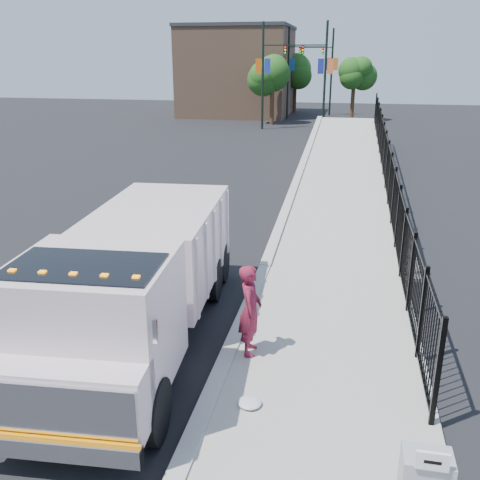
# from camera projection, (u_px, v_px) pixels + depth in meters

# --- Properties ---
(ground) EXTENTS (120.00, 120.00, 0.00)m
(ground) POSITION_uv_depth(u_px,v_px,m) (235.00, 343.00, 10.87)
(ground) COLOR black
(ground) RESTS_ON ground
(sidewalk) EXTENTS (3.55, 12.00, 0.12)m
(sidewalk) POSITION_uv_depth(u_px,v_px,m) (325.00, 414.00, 8.63)
(sidewalk) COLOR #9E998E
(sidewalk) RESTS_ON ground
(curb) EXTENTS (0.30, 12.00, 0.16)m
(curb) POSITION_uv_depth(u_px,v_px,m) (210.00, 398.00, 8.99)
(curb) COLOR #ADAAA3
(curb) RESTS_ON ground
(ramp) EXTENTS (3.95, 24.06, 3.19)m
(ramp) POSITION_uv_depth(u_px,v_px,m) (348.00, 179.00, 25.29)
(ramp) COLOR #9E998E
(ramp) RESTS_ON ground
(iron_fence) EXTENTS (0.10, 28.00, 1.80)m
(iron_fence) POSITION_uv_depth(u_px,v_px,m) (386.00, 180.00, 21.03)
(iron_fence) COLOR black
(iron_fence) RESTS_ON ground
(truck) EXTENTS (3.01, 7.89, 2.65)m
(truck) POSITION_uv_depth(u_px,v_px,m) (136.00, 278.00, 10.30)
(truck) COLOR black
(truck) RESTS_ON ground
(worker) EXTENTS (0.49, 0.69, 1.79)m
(worker) POSITION_uv_depth(u_px,v_px,m) (250.00, 310.00, 10.04)
(worker) COLOR maroon
(worker) RESTS_ON sidewalk
(arrow_sign) EXTENTS (0.35, 0.04, 0.22)m
(arrow_sign) POSITION_uv_depth(u_px,v_px,m) (433.00, 461.00, 5.65)
(arrow_sign) COLOR white
(arrow_sign) RESTS_ON utility_cabinet
(debris) EXTENTS (0.40, 0.40, 0.10)m
(debris) POSITION_uv_depth(u_px,v_px,m) (250.00, 402.00, 8.74)
(debris) COLOR silver
(debris) RESTS_ON sidewalk
(light_pole_0) EXTENTS (3.77, 0.22, 8.00)m
(light_pole_0) POSITION_uv_depth(u_px,v_px,m) (267.00, 72.00, 41.22)
(light_pole_0) COLOR black
(light_pole_0) RESTS_ON ground
(light_pole_1) EXTENTS (3.77, 0.22, 8.00)m
(light_pole_1) POSITION_uv_depth(u_px,v_px,m) (321.00, 72.00, 40.14)
(light_pole_1) COLOR black
(light_pole_1) RESTS_ON ground
(light_pole_2) EXTENTS (3.77, 0.22, 8.00)m
(light_pole_2) POSITION_uv_depth(u_px,v_px,m) (292.00, 70.00, 48.28)
(light_pole_2) COLOR black
(light_pole_2) RESTS_ON ground
(light_pole_3) EXTENTS (3.77, 0.22, 8.00)m
(light_pole_3) POSITION_uv_depth(u_px,v_px,m) (328.00, 69.00, 51.12)
(light_pole_3) COLOR black
(light_pole_3) RESTS_ON ground
(tree_0) EXTENTS (3.04, 3.04, 5.52)m
(tree_0) POSITION_uv_depth(u_px,v_px,m) (273.00, 76.00, 44.21)
(tree_0) COLOR #382314
(tree_0) RESTS_ON ground
(tree_1) EXTENTS (2.22, 2.22, 5.11)m
(tree_1) POSITION_uv_depth(u_px,v_px,m) (354.00, 75.00, 46.86)
(tree_1) COLOR #382314
(tree_1) RESTS_ON ground
(tree_2) EXTENTS (3.18, 3.18, 5.59)m
(tree_2) POSITION_uv_depth(u_px,v_px,m) (295.00, 72.00, 54.38)
(tree_2) COLOR #382314
(tree_2) RESTS_ON ground
(building) EXTENTS (10.00, 10.00, 8.00)m
(building) POSITION_uv_depth(u_px,v_px,m) (238.00, 73.00, 52.01)
(building) COLOR #8C664C
(building) RESTS_ON ground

